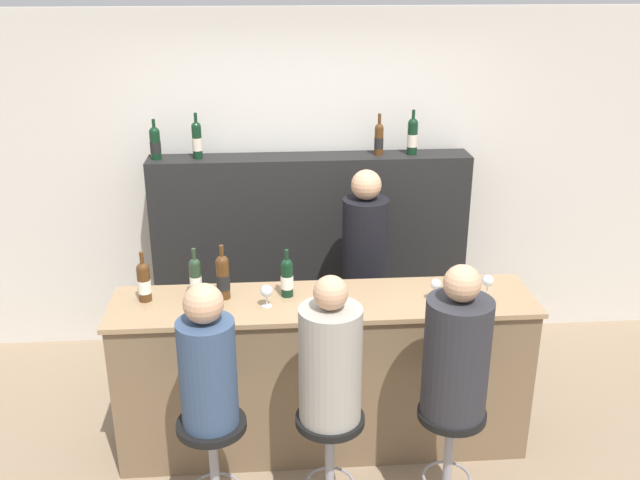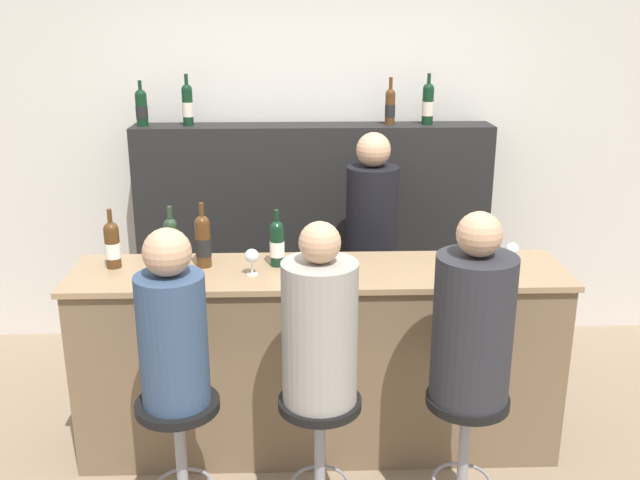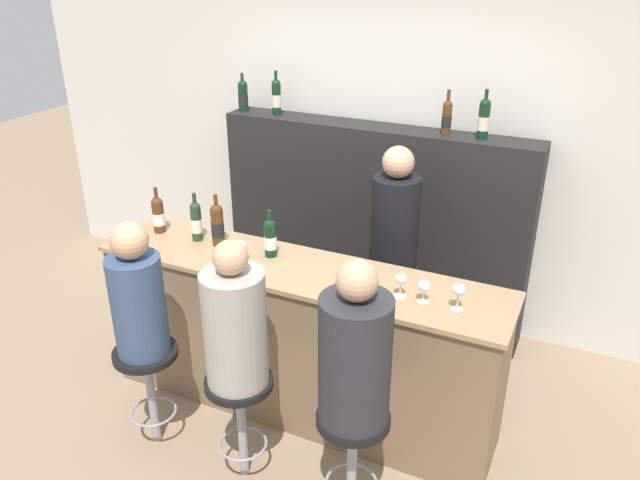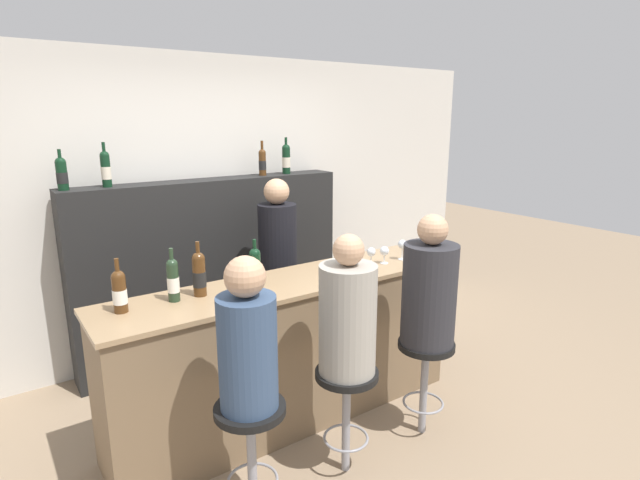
% 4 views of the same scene
% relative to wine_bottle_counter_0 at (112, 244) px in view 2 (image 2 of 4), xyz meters
% --- Properties ---
extents(ground_plane, '(16.00, 16.00, 0.00)m').
position_rel_wine_bottle_counter_0_xyz_m(ground_plane, '(1.05, -0.33, -1.14)').
color(ground_plane, '#8C755B').
extents(wall_back, '(6.40, 0.05, 2.60)m').
position_rel_wine_bottle_counter_0_xyz_m(wall_back, '(1.05, 1.41, 0.16)').
color(wall_back, beige).
rests_on(wall_back, ground_plane).
extents(bar_counter, '(2.53, 0.56, 1.02)m').
position_rel_wine_bottle_counter_0_xyz_m(bar_counter, '(1.05, -0.07, -0.63)').
color(bar_counter, brown).
rests_on(bar_counter, ground_plane).
extents(back_bar_cabinet, '(2.36, 0.28, 1.57)m').
position_rel_wine_bottle_counter_0_xyz_m(back_bar_cabinet, '(1.05, 1.19, -0.36)').
color(back_bar_cabinet, black).
rests_on(back_bar_cabinet, ground_plane).
extents(wine_bottle_counter_0, '(0.08, 0.08, 0.31)m').
position_rel_wine_bottle_counter_0_xyz_m(wine_bottle_counter_0, '(0.00, 0.00, 0.00)').
color(wine_bottle_counter_0, '#4C2D14').
rests_on(wine_bottle_counter_0, bar_counter).
extents(wine_bottle_counter_1, '(0.07, 0.07, 0.32)m').
position_rel_wine_bottle_counter_0_xyz_m(wine_bottle_counter_1, '(0.30, 0.00, 0.01)').
color(wine_bottle_counter_1, '#233823').
rests_on(wine_bottle_counter_1, bar_counter).
extents(wine_bottle_counter_2, '(0.08, 0.08, 0.34)m').
position_rel_wine_bottle_counter_0_xyz_m(wine_bottle_counter_2, '(0.46, 0.00, 0.02)').
color(wine_bottle_counter_2, '#4C2D14').
rests_on(wine_bottle_counter_2, bar_counter).
extents(wine_bottle_counter_3, '(0.08, 0.08, 0.30)m').
position_rel_wine_bottle_counter_0_xyz_m(wine_bottle_counter_3, '(0.84, 0.00, -0.00)').
color(wine_bottle_counter_3, black).
rests_on(wine_bottle_counter_3, bar_counter).
extents(wine_bottle_backbar_0, '(0.08, 0.08, 0.29)m').
position_rel_wine_bottle_counter_0_xyz_m(wine_bottle_backbar_0, '(-0.05, 1.19, 0.54)').
color(wine_bottle_backbar_0, black).
rests_on(wine_bottle_backbar_0, back_bar_cabinet).
extents(wine_bottle_backbar_1, '(0.07, 0.07, 0.33)m').
position_rel_wine_bottle_counter_0_xyz_m(wine_bottle_backbar_1, '(0.24, 1.19, 0.56)').
color(wine_bottle_backbar_1, black).
rests_on(wine_bottle_backbar_1, back_bar_cabinet).
extents(wine_bottle_backbar_2, '(0.07, 0.07, 0.31)m').
position_rel_wine_bottle_counter_0_xyz_m(wine_bottle_backbar_2, '(1.56, 1.19, 0.54)').
color(wine_bottle_backbar_2, '#4C2D14').
rests_on(wine_bottle_backbar_2, back_bar_cabinet).
extents(wine_bottle_backbar_3, '(0.08, 0.08, 0.33)m').
position_rel_wine_bottle_counter_0_xyz_m(wine_bottle_backbar_3, '(1.81, 1.19, 0.56)').
color(wine_bottle_backbar_3, black).
rests_on(wine_bottle_backbar_3, back_bar_cabinet).
extents(wine_glass_0, '(0.07, 0.07, 0.14)m').
position_rel_wine_bottle_counter_0_xyz_m(wine_glass_0, '(0.72, -0.13, -0.03)').
color(wine_glass_0, silver).
rests_on(wine_glass_0, bar_counter).
extents(wine_glass_1, '(0.07, 0.07, 0.14)m').
position_rel_wine_bottle_counter_0_xyz_m(wine_glass_1, '(1.71, -0.13, -0.02)').
color(wine_glass_1, silver).
rests_on(wine_glass_1, bar_counter).
extents(wine_glass_2, '(0.07, 0.07, 0.13)m').
position_rel_wine_bottle_counter_0_xyz_m(wine_glass_2, '(1.84, -0.13, -0.03)').
color(wine_glass_2, silver).
rests_on(wine_glass_2, bar_counter).
extents(wine_glass_3, '(0.07, 0.07, 0.15)m').
position_rel_wine_bottle_counter_0_xyz_m(wine_glass_3, '(2.02, -0.13, -0.01)').
color(wine_glass_3, silver).
rests_on(wine_glass_3, bar_counter).
extents(bar_stool_left, '(0.37, 0.37, 0.66)m').
position_rel_wine_bottle_counter_0_xyz_m(bar_stool_left, '(0.41, -0.72, -0.63)').
color(bar_stool_left, gray).
rests_on(bar_stool_left, ground_plane).
extents(guest_seated_left, '(0.29, 0.29, 0.79)m').
position_rel_wine_bottle_counter_0_xyz_m(guest_seated_left, '(0.41, -0.72, -0.14)').
color(guest_seated_left, '#334766').
rests_on(guest_seated_left, bar_stool_left).
extents(bar_stool_middle, '(0.37, 0.37, 0.66)m').
position_rel_wine_bottle_counter_0_xyz_m(bar_stool_middle, '(1.04, -0.72, -0.63)').
color(bar_stool_middle, gray).
rests_on(bar_stool_middle, ground_plane).
extents(guest_seated_middle, '(0.33, 0.33, 0.81)m').
position_rel_wine_bottle_counter_0_xyz_m(guest_seated_middle, '(1.04, -0.72, -0.14)').
color(guest_seated_middle, gray).
rests_on(guest_seated_middle, bar_stool_middle).
extents(bar_stool_right, '(0.37, 0.37, 0.66)m').
position_rel_wine_bottle_counter_0_xyz_m(bar_stool_right, '(1.69, -0.72, -0.63)').
color(bar_stool_right, gray).
rests_on(bar_stool_right, ground_plane).
extents(guest_seated_right, '(0.35, 0.35, 0.85)m').
position_rel_wine_bottle_counter_0_xyz_m(guest_seated_right, '(1.69, -0.72, -0.13)').
color(guest_seated_right, '#28282D').
rests_on(guest_seated_right, bar_stool_right).
extents(bartender, '(0.32, 0.32, 1.60)m').
position_rel_wine_bottle_counter_0_xyz_m(bartender, '(1.40, 0.67, -0.40)').
color(bartender, black).
rests_on(bartender, ground_plane).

